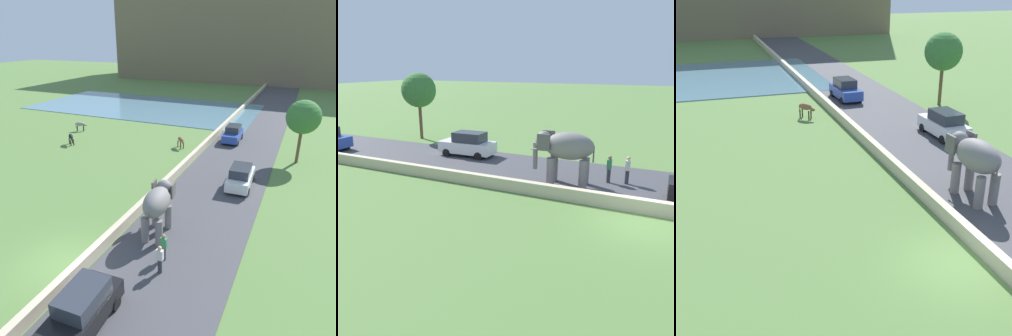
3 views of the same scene
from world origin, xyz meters
TOP-DOWN VIEW (x-y plane):
  - ground_plane at (0.00, 0.00)m, footprint 220.00×220.00m
  - road_surface at (5.00, 20.00)m, footprint 7.00×120.00m
  - barrier_wall at (1.20, 18.00)m, footprint 0.40×110.00m
  - elephant at (3.40, 4.60)m, footprint 1.68×3.54m
  - car_blue at (3.42, 24.02)m, footprint 1.90×4.05m
  - car_white at (6.58, 12.81)m, footprint 1.91×4.06m
  - cow_brown at (-1.08, 19.70)m, footprint 1.21×1.23m
  - tree_near at (10.34, 20.14)m, footprint 3.01×3.01m

SIDE VIEW (x-z plane):
  - ground_plane at x=0.00m, z-range 0.00..0.00m
  - road_surface at x=5.00m, z-range 0.00..0.06m
  - barrier_wall at x=1.20m, z-range 0.00..0.66m
  - cow_brown at x=-1.08m, z-range 0.26..1.41m
  - car_blue at x=3.42m, z-range 0.00..1.80m
  - car_white at x=6.58m, z-range 0.00..1.80m
  - elephant at x=3.40m, z-range 0.54..3.53m
  - tree_near at x=10.34m, z-range 1.38..7.20m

